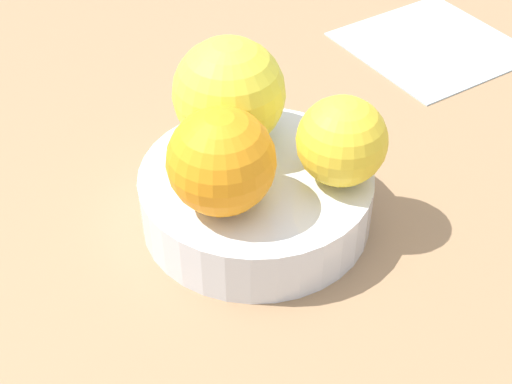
{
  "coord_description": "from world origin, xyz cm",
  "views": [
    {
      "loc": [
        -23.2,
        31.81,
        36.86
      ],
      "look_at": [
        0.0,
        0.0,
        2.45
      ],
      "focal_mm": 52.83,
      "sensor_mm": 36.0,
      "label": 1
    }
  ],
  "objects": [
    {
      "name": "ground_plane",
      "position": [
        0.0,
        0.0,
        -1.0
      ],
      "size": [
        110.0,
        110.0,
        2.0
      ],
      "primitive_type": "cube",
      "color": "#997551"
    },
    {
      "name": "orange_in_bowl_1",
      "position": [
        -4.7,
        -3.06,
        7.12
      ],
      "size": [
        6.06,
        6.06,
        6.06
      ],
      "primitive_type": "sphere",
      "color": "yellow",
      "rests_on": "fruit_bowl"
    },
    {
      "name": "fruit_bowl",
      "position": [
        0.0,
        0.0,
        1.94
      ],
      "size": [
        16.15,
        16.15,
        4.09
      ],
      "color": "silver",
      "rests_on": "ground_plane"
    },
    {
      "name": "folded_napkin",
      "position": [
        0.59,
        -29.36,
        0.15
      ],
      "size": [
        18.98,
        18.98,
        0.3
      ],
      "primitive_type": "cube",
      "rotation": [
        0.0,
        0.0,
        -0.37
      ],
      "color": "silver",
      "rests_on": "ground_plane"
    },
    {
      "name": "orange_in_bowl_0",
      "position": [
        0.47,
        3.67,
        7.56
      ],
      "size": [
        6.95,
        6.95,
        6.95
      ],
      "primitive_type": "sphere",
      "color": "orange",
      "rests_on": "fruit_bowl"
    },
    {
      "name": "orange_in_bowl_2",
      "position": [
        3.83,
        -2.1,
        8.02
      ],
      "size": [
        7.86,
        7.86,
        7.86
      ],
      "primitive_type": "sphere",
      "color": "yellow",
      "rests_on": "fruit_bowl"
    }
  ]
}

